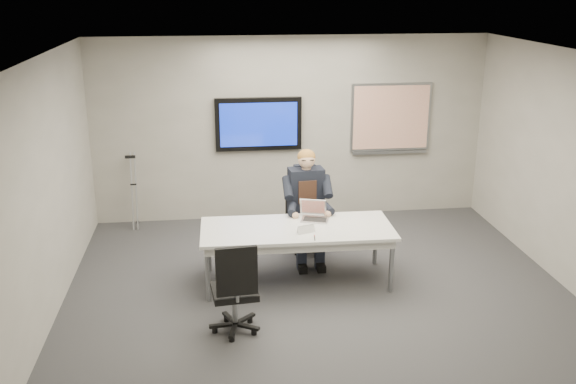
{
  "coord_description": "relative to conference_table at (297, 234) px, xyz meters",
  "views": [
    {
      "loc": [
        -1.21,
        -6.51,
        3.55
      ],
      "look_at": [
        -0.31,
        0.8,
        1.12
      ],
      "focal_mm": 40.0,
      "sensor_mm": 36.0,
      "label": 1
    }
  ],
  "objects": [
    {
      "name": "seated_person",
      "position": [
        0.23,
        0.63,
        -0.04
      ],
      "size": [
        0.48,
        0.82,
        1.48
      ],
      "rotation": [
        0.0,
        0.0,
        0.09
      ],
      "color": "#1C2230",
      "rests_on": "office_chair_far"
    },
    {
      "name": "ceiling",
      "position": [
        0.22,
        -0.64,
        2.17
      ],
      "size": [
        6.0,
        6.0,
        0.02
      ],
      "primitive_type": "cube",
      "color": "white",
      "rests_on": "wall_back"
    },
    {
      "name": "laptop",
      "position": [
        0.25,
        0.27,
        0.14
      ],
      "size": [
        0.38,
        0.4,
        0.23
      ],
      "rotation": [
        0.0,
        0.0,
        -0.3
      ],
      "color": "#B9B9BC",
      "rests_on": "conference_table"
    },
    {
      "name": "office_chair_near",
      "position": [
        -0.8,
        -1.14,
        -0.3
      ],
      "size": [
        0.55,
        0.55,
        1.05
      ],
      "rotation": [
        0.0,
        0.0,
        3.24
      ],
      "color": "black",
      "rests_on": "ground"
    },
    {
      "name": "wall_back",
      "position": [
        0.22,
        2.36,
        0.77
      ],
      "size": [
        6.0,
        0.02,
        2.8
      ],
      "primitive_type": "cube",
      "color": "gray",
      "rests_on": "ground"
    },
    {
      "name": "floor",
      "position": [
        0.22,
        -0.64,
        -0.63
      ],
      "size": [
        6.0,
        6.0,
        0.02
      ],
      "primitive_type": "cube",
      "color": "#333336",
      "rests_on": "ground"
    },
    {
      "name": "name_tent",
      "position": [
        0.08,
        -0.17,
        0.13
      ],
      "size": [
        0.23,
        0.13,
        0.09
      ],
      "primitive_type": null,
      "rotation": [
        0.0,
        0.0,
        0.33
      ],
      "color": "silver",
      "rests_on": "conference_table"
    },
    {
      "name": "office_chair_far",
      "position": [
        0.22,
        0.89,
        -0.33
      ],
      "size": [
        0.58,
        0.58,
        0.97
      ],
      "rotation": [
        0.0,
        0.0,
        0.31
      ],
      "color": "black",
      "rests_on": "ground"
    },
    {
      "name": "crutch",
      "position": [
        -2.17,
        2.14,
        -0.04
      ],
      "size": [
        0.21,
        0.63,
        1.23
      ],
      "primitive_type": null,
      "rotation": [
        -0.24,
        0.0,
        -0.08
      ],
      "color": "#AEB0B6",
      "rests_on": "ground"
    },
    {
      "name": "wall_front",
      "position": [
        0.22,
        -3.64,
        0.77
      ],
      "size": [
        6.0,
        0.02,
        2.8
      ],
      "primitive_type": "cube",
      "color": "gray",
      "rests_on": "ground"
    },
    {
      "name": "conference_table",
      "position": [
        0.0,
        0.0,
        0.0
      ],
      "size": [
        2.33,
        1.0,
        0.71
      ],
      "rotation": [
        0.0,
        0.0,
        -0.02
      ],
      "color": "silver",
      "rests_on": "ground"
    },
    {
      "name": "wall_left",
      "position": [
        -2.78,
        -0.64,
        0.77
      ],
      "size": [
        0.02,
        6.0,
        2.8
      ],
      "primitive_type": "cube",
      "color": "gray",
      "rests_on": "ground"
    },
    {
      "name": "tv_display",
      "position": [
        -0.28,
        2.3,
        0.87
      ],
      "size": [
        1.3,
        0.09,
        0.8
      ],
      "color": "black",
      "rests_on": "wall_back"
    },
    {
      "name": "pen",
      "position": [
        0.16,
        -0.36,
        0.09
      ],
      "size": [
        0.03,
        0.15,
        0.01
      ],
      "primitive_type": "cylinder",
      "rotation": [
        0.0,
        1.57,
        1.46
      ],
      "color": "black",
      "rests_on": "conference_table"
    },
    {
      "name": "whiteboard",
      "position": [
        1.77,
        2.33,
        0.9
      ],
      "size": [
        1.25,
        0.08,
        1.1
      ],
      "color": "gray",
      "rests_on": "wall_back"
    }
  ]
}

